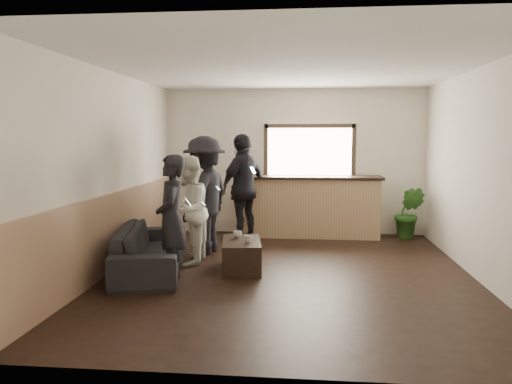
# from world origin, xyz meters

# --- Properties ---
(ground) EXTENTS (5.00, 6.00, 0.01)m
(ground) POSITION_xyz_m (0.00, 0.00, 0.00)
(ground) COLOR black
(room_shell) EXTENTS (5.01, 6.01, 2.80)m
(room_shell) POSITION_xyz_m (-0.74, 0.00, 1.47)
(room_shell) COLOR silver
(room_shell) RESTS_ON ground
(bar_counter) EXTENTS (2.70, 0.68, 2.13)m
(bar_counter) POSITION_xyz_m (0.30, 2.70, 0.64)
(bar_counter) COLOR tan
(bar_counter) RESTS_ON ground
(sofa) EXTENTS (1.27, 2.28, 0.63)m
(sofa) POSITION_xyz_m (-1.94, -0.03, 0.31)
(sofa) COLOR black
(sofa) RESTS_ON ground
(coffee_table) EXTENTS (0.65, 1.01, 0.42)m
(coffee_table) POSITION_xyz_m (-0.66, 0.16, 0.21)
(coffee_table) COLOR black
(coffee_table) RESTS_ON ground
(cup_a) EXTENTS (0.17, 0.17, 0.10)m
(cup_a) POSITION_xyz_m (-0.75, 0.36, 0.47)
(cup_a) COLOR silver
(cup_a) RESTS_ON coffee_table
(cup_b) EXTENTS (0.13, 0.13, 0.09)m
(cup_b) POSITION_xyz_m (-0.55, 0.05, 0.47)
(cup_b) COLOR silver
(cup_b) RESTS_ON coffee_table
(potted_plant) EXTENTS (0.65, 0.59, 0.97)m
(potted_plant) POSITION_xyz_m (2.15, 2.65, 0.48)
(potted_plant) COLOR #2D6623
(potted_plant) RESTS_ON ground
(person_a) EXTENTS (0.53, 0.68, 1.66)m
(person_a) POSITION_xyz_m (-1.49, -0.50, 0.83)
(person_a) COLOR black
(person_a) RESTS_ON ground
(person_b) EXTENTS (0.61, 0.78, 1.61)m
(person_b) POSITION_xyz_m (-1.49, 0.41, 0.80)
(person_b) COLOR white
(person_b) RESTS_ON ground
(person_c) EXTENTS (1.00, 1.37, 1.90)m
(person_c) POSITION_xyz_m (-1.38, 1.13, 0.95)
(person_c) COLOR black
(person_c) RESTS_ON ground
(person_d) EXTENTS (1.04, 1.20, 1.94)m
(person_d) POSITION_xyz_m (-0.86, 2.04, 0.97)
(person_d) COLOR black
(person_d) RESTS_ON ground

